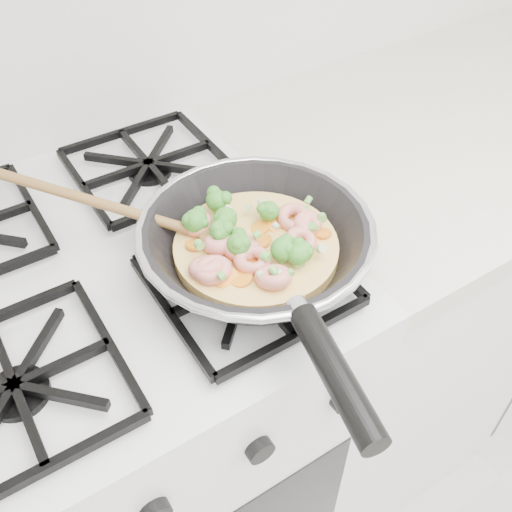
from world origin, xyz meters
TOP-DOWN VIEW (x-y plane):
  - stove at (0.00, 1.70)m, footprint 0.60×0.60m
  - counter_right at (0.80, 1.70)m, footprint 1.00×0.60m
  - skillet at (0.17, 1.57)m, footprint 0.41×0.55m

SIDE VIEW (x-z plane):
  - counter_right at x=0.80m, z-range 0.00..0.90m
  - stove at x=0.00m, z-range 0.00..0.92m
  - skillet at x=0.17m, z-range 0.91..1.01m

